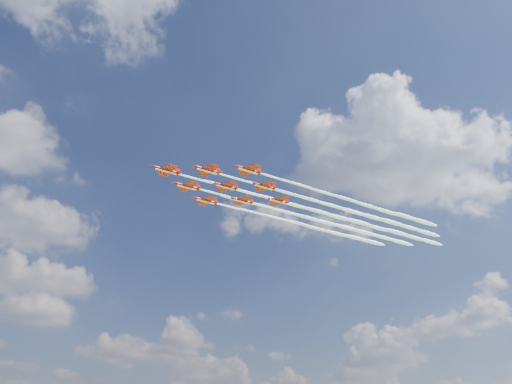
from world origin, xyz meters
The scene contains 9 objects.
jet_lead centered at (26.92, 2.82, 80.31)m, with size 97.13×8.35×2.44m.
jet_row2_port centered at (37.13, -4.07, 80.31)m, with size 97.13×8.35×2.44m.
jet_row2_starb centered at (37.24, 9.54, 80.31)m, with size 97.13×8.35×2.44m.
jet_row3_port centered at (47.35, -10.95, 80.31)m, with size 97.13×8.35×2.44m.
jet_row3_centre centered at (47.45, 2.66, 80.31)m, with size 97.13×8.35×2.44m.
jet_row3_starb centered at (47.56, 16.26, 80.31)m, with size 97.13×8.35×2.44m.
jet_row4_port centered at (57.67, -4.23, 80.31)m, with size 97.13×8.35×2.44m.
jet_row4_starb centered at (57.77, 9.38, 80.31)m, with size 97.13×8.35×2.44m.
jet_tail centered at (67.98, 2.50, 80.31)m, with size 97.13×8.35×2.44m.
Camera 1 is at (-69.14, -122.45, 11.40)m, focal length 35.00 mm.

